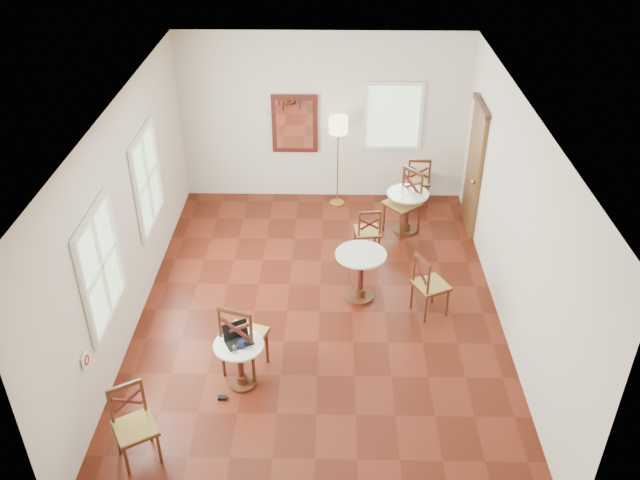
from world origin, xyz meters
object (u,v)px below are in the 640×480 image
(cafe_table_back, at_px, (407,208))
(chair_back_a, at_px, (418,180))
(chair_near_b, at_px, (134,426))
(chair_back_b, at_px, (404,203))
(cafe_table_mid, at_px, (360,271))
(navy_mug, at_px, (242,344))
(laptop, at_px, (237,337))
(chair_mid_b, at_px, (429,285))
(power_adapter, at_px, (222,398))
(water_glass, at_px, (235,350))
(mouse, at_px, (241,344))
(floor_lamp, at_px, (338,131))
(cafe_table_near, at_px, (240,359))
(chair_mid_a, at_px, (367,231))
(chair_near_a, at_px, (243,337))

(cafe_table_back, distance_m, chair_back_a, 1.00)
(chair_near_b, relative_size, chair_back_b, 0.85)
(cafe_table_mid, height_order, navy_mug, cafe_table_mid)
(cafe_table_mid, relative_size, chair_near_b, 0.82)
(cafe_table_mid, xyz_separation_m, laptop, (-1.51, -1.72, 0.22))
(chair_mid_b, height_order, power_adapter, chair_mid_b)
(chair_mid_b, distance_m, water_glass, 2.95)
(mouse, xyz_separation_m, water_glass, (-0.05, -0.13, 0.03))
(floor_lamp, height_order, water_glass, floor_lamp)
(cafe_table_back, relative_size, chair_mid_b, 0.77)
(chair_near_b, height_order, floor_lamp, floor_lamp)
(mouse, height_order, water_glass, water_glass)
(cafe_table_mid, bearing_deg, chair_back_b, 67.76)
(power_adapter, bearing_deg, floor_lamp, 74.13)
(chair_back_b, bearing_deg, chair_near_b, -73.92)
(chair_back_a, xyz_separation_m, power_adapter, (-2.80, -4.88, -0.45))
(cafe_table_back, relative_size, mouse, 7.27)
(cafe_table_near, height_order, chair_near_b, chair_near_b)
(chair_mid_a, distance_m, water_glass, 3.52)
(chair_near_a, bearing_deg, floor_lamp, -86.55)
(laptop, xyz_separation_m, water_glass, (-0.00, -0.22, -0.00))
(cafe_table_near, distance_m, cafe_table_back, 4.34)
(cafe_table_near, distance_m, water_glass, 0.33)
(floor_lamp, xyz_separation_m, water_glass, (-1.20, -4.75, -0.72))
(laptop, bearing_deg, chair_near_b, -156.73)
(chair_back_b, xyz_separation_m, water_glass, (-2.29, -3.83, 0.14))
(floor_lamp, relative_size, navy_mug, 13.43)
(chair_near_a, bearing_deg, navy_mug, 114.56)
(chair_near_a, height_order, mouse, chair_near_a)
(mouse, bearing_deg, chair_near_a, 79.33)
(chair_near_b, bearing_deg, laptop, 20.25)
(floor_lamp, xyz_separation_m, navy_mug, (-1.13, -4.65, -0.72))
(chair_back_b, bearing_deg, floor_lamp, -170.28)
(power_adapter, bearing_deg, chair_back_b, 57.89)
(chair_near_a, distance_m, power_adapter, 0.75)
(cafe_table_near, xyz_separation_m, floor_lamp, (1.18, 4.59, 1.01))
(chair_near_a, relative_size, floor_lamp, 0.65)
(mouse, distance_m, water_glass, 0.15)
(mouse, distance_m, power_adapter, 0.71)
(chair_mid_a, distance_m, mouse, 3.38)
(floor_lamp, distance_m, laptop, 4.74)
(chair_near_a, height_order, chair_back_a, chair_near_a)
(chair_near_b, xyz_separation_m, mouse, (1.00, 1.09, 0.19))
(cafe_table_mid, xyz_separation_m, chair_near_b, (-2.47, -2.90, -0.01))
(chair_mid_a, distance_m, laptop, 3.33)
(chair_mid_a, bearing_deg, cafe_table_mid, 74.76)
(cafe_table_back, relative_size, navy_mug, 5.88)
(cafe_table_mid, bearing_deg, chair_mid_a, 82.58)
(laptop, bearing_deg, floor_lamp, 47.49)
(chair_mid_a, height_order, floor_lamp, floor_lamp)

